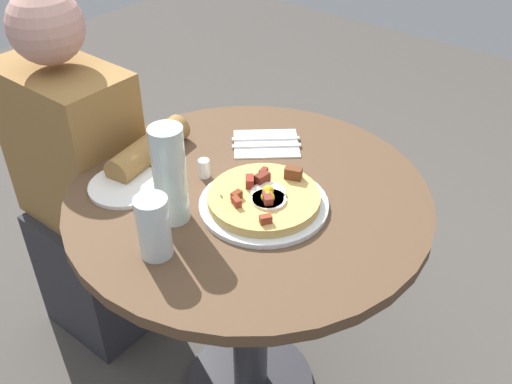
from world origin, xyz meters
The scene contains 12 objects.
ground_plane centered at (0.00, 0.00, 0.00)m, with size 6.00×6.00×0.00m, color #4C4742.
dining_table centered at (0.00, 0.00, 0.57)m, with size 0.86×0.86×0.74m.
person_seated centered at (-0.56, -0.09, 0.51)m, with size 0.52×0.32×1.14m.
pizza_plate centered at (0.06, -0.02, 0.75)m, with size 0.29×0.29×0.01m, color white.
breakfast_pizza centered at (0.06, -0.02, 0.77)m, with size 0.26×0.26×0.05m.
bread_plate centered at (-0.24, -0.17, 0.75)m, with size 0.18×0.18×0.01m, color white.
napkin centered at (-0.10, 0.19, 0.75)m, with size 0.17×0.14×0.00m, color white.
fork centered at (-0.09, 0.18, 0.75)m, with size 0.18×0.01×0.01m, color silver.
knife centered at (-0.11, 0.21, 0.75)m, with size 0.18×0.01×0.01m, color silver.
water_glass centered at (-0.01, -0.28, 0.81)m, with size 0.07×0.07×0.14m, color silver.
water_bottle centered at (-0.07, -0.18, 0.86)m, with size 0.07×0.07×0.23m, color silver.
salt_shaker centered at (-0.12, -0.02, 0.77)m, with size 0.03×0.03×0.05m, color white.
Camera 1 is at (0.69, -0.84, 1.55)m, focal length 40.48 mm.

